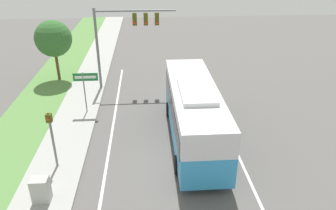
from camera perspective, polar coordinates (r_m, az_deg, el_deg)
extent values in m
plane|color=#565451|center=(17.71, 1.12, -10.22)|extent=(80.00, 80.00, 0.00)
cube|color=#9E9E99|center=(18.29, -18.95, -10.33)|extent=(2.80, 80.00, 0.12)
cube|color=silver|center=(17.81, -10.70, -10.52)|extent=(0.14, 30.00, 0.01)
cube|color=silver|center=(18.34, 12.56, -9.51)|extent=(0.14, 30.00, 0.01)
cube|color=#3393D1|center=(19.21, 4.41, -2.87)|extent=(2.54, 10.07, 1.62)
cube|color=silver|center=(18.55, 4.57, 1.13)|extent=(2.54, 10.07, 1.33)
cube|color=black|center=(18.75, 4.52, -0.14)|extent=(2.58, 9.26, 1.00)
cube|color=silver|center=(17.55, 5.00, 2.42)|extent=(1.78, 3.52, 0.24)
cylinder|color=black|center=(22.18, 0.11, -0.76)|extent=(0.28, 0.96, 0.96)
cylinder|color=black|center=(22.47, 6.32, -0.56)|extent=(0.28, 0.96, 0.96)
cylinder|color=black|center=(16.86, 1.65, -10.33)|extent=(0.28, 0.96, 0.96)
cylinder|color=black|center=(17.24, 9.86, -9.85)|extent=(0.28, 0.96, 0.96)
cylinder|color=slate|center=(26.18, -12.15, 9.29)|extent=(0.20, 0.20, 6.39)
cylinder|color=slate|center=(25.26, -5.72, 16.02)|extent=(6.05, 0.14, 0.14)
cube|color=#47470F|center=(25.37, -5.83, 14.63)|extent=(0.32, 0.28, 0.90)
sphere|color=red|center=(25.25, -5.82, 14.00)|extent=(0.18, 0.18, 0.18)
cube|color=#47470F|center=(25.36, -3.89, 14.70)|extent=(0.32, 0.28, 0.90)
sphere|color=red|center=(25.23, -3.87, 14.07)|extent=(0.18, 0.18, 0.18)
cube|color=#47470F|center=(25.38, -1.95, 14.75)|extent=(0.32, 0.28, 0.90)
sphere|color=red|center=(25.25, -1.93, 14.12)|extent=(0.18, 0.18, 0.18)
cylinder|color=slate|center=(17.55, -19.36, -6.06)|extent=(0.12, 0.12, 3.17)
cube|color=#47470F|center=(16.90, -20.03, -2.12)|extent=(0.28, 0.24, 0.44)
sphere|color=red|center=(16.77, -20.16, -2.36)|extent=(0.14, 0.14, 0.14)
cylinder|color=slate|center=(22.83, -14.28, 1.99)|extent=(0.08, 0.08, 2.98)
cube|color=#196B33|center=(22.37, -14.19, 4.74)|extent=(1.64, 0.03, 0.54)
cube|color=white|center=(22.35, -14.19, 4.72)|extent=(1.39, 0.01, 0.19)
cube|color=#A8A8A3|center=(16.02, -21.28, -13.60)|extent=(0.76, 0.60, 1.20)
cylinder|color=brown|center=(29.35, -18.71, 6.68)|extent=(0.24, 0.24, 2.67)
sphere|color=#33662D|center=(28.74, -19.35, 10.88)|extent=(2.98, 2.98, 2.98)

